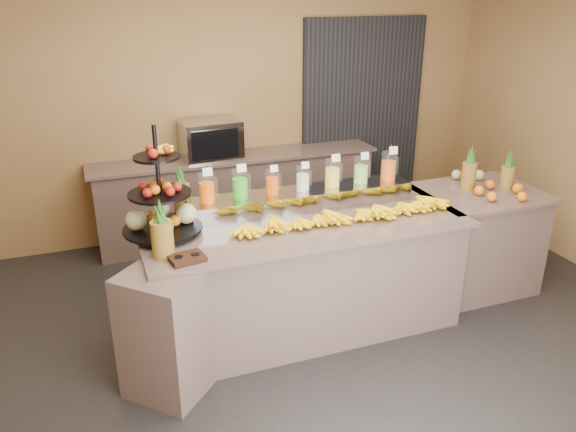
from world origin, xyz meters
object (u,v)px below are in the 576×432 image
pitcher_tray (303,199)px  right_fruit_pile (493,184)px  banana_heap (349,212)px  condiment_caddy (187,258)px  oven_warmer (211,139)px  fruit_stand (166,207)px

pitcher_tray → right_fruit_pile: bearing=-8.4°
banana_heap → condiment_caddy: bearing=-168.7°
pitcher_tray → banana_heap: size_ratio=1.02×
pitcher_tray → condiment_caddy: pitcher_tray is taller
oven_warmer → condiment_caddy: bearing=-110.4°
fruit_stand → right_fruit_pile: fruit_stand is taller
pitcher_tray → fruit_stand: (-1.11, -0.14, 0.13)m
pitcher_tray → oven_warmer: oven_warmer is taller
oven_warmer → pitcher_tray: bearing=-81.0°
pitcher_tray → oven_warmer: size_ratio=3.10×
fruit_stand → oven_warmer: (0.75, 1.81, -0.01)m
pitcher_tray → condiment_caddy: 1.24m
banana_heap → right_fruit_pile: size_ratio=3.92×
pitcher_tray → banana_heap: 0.44m
fruit_stand → oven_warmer: bearing=64.9°
banana_heap → fruit_stand: size_ratio=2.25×
pitcher_tray → oven_warmer: (-0.36, 1.67, 0.12)m
pitcher_tray → oven_warmer: bearing=102.3°
banana_heap → fruit_stand: (-1.36, 0.22, 0.15)m
oven_warmer → fruit_stand: bearing=-115.8°
pitcher_tray → right_fruit_pile: right_fruit_pile is taller
condiment_caddy → banana_heap: bearing=11.3°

